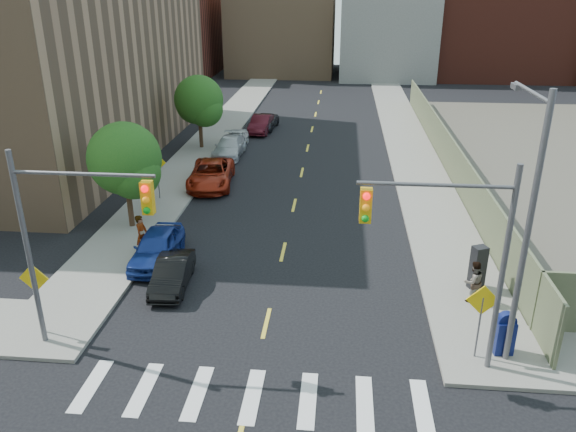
% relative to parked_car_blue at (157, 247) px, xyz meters
% --- Properties ---
extents(sidewalk_nw, '(3.50, 73.00, 0.15)m').
position_rel_parked_car_blue_xyz_m(sidewalk_nw, '(-2.25, 29.07, -0.67)').
color(sidewalk_nw, gray).
rests_on(sidewalk_nw, ground).
extents(sidewalk_ne, '(3.50, 73.00, 0.15)m').
position_rel_parked_car_blue_xyz_m(sidewalk_ne, '(13.25, 29.07, -0.67)').
color(sidewalk_ne, gray).
rests_on(sidewalk_ne, ground).
extents(fence_north, '(0.12, 44.00, 2.50)m').
position_rel_parked_car_blue_xyz_m(fence_north, '(15.10, 15.57, 0.51)').
color(fence_north, '#5F6547').
rests_on(fence_north, ground).
extents(bg_bldg_west, '(14.00, 18.00, 12.00)m').
position_rel_parked_car_blue_xyz_m(bg_bldg_west, '(-16.50, 57.57, 5.26)').
color(bg_bldg_west, '#592319').
rests_on(bg_bldg_west, ground).
extents(bg_bldg_midwest, '(14.00, 16.00, 15.00)m').
position_rel_parked_car_blue_xyz_m(bg_bldg_midwest, '(-0.50, 59.57, 6.76)').
color(bg_bldg_midwest, '#8C6B4C').
rests_on(bg_bldg_midwest, ground).
extents(bg_bldg_center, '(12.00, 16.00, 10.00)m').
position_rel_parked_car_blue_xyz_m(bg_bldg_center, '(13.50, 57.57, 4.26)').
color(bg_bldg_center, gray).
rests_on(bg_bldg_center, ground).
extents(bg_bldg_east, '(18.00, 18.00, 16.00)m').
position_rel_parked_car_blue_xyz_m(bg_bldg_east, '(27.50, 59.57, 7.26)').
color(bg_bldg_east, '#592319').
rests_on(bg_bldg_east, ground).
extents(signal_nw, '(4.59, 0.30, 7.00)m').
position_rel_parked_car_blue_xyz_m(signal_nw, '(-0.48, -6.43, 3.78)').
color(signal_nw, '#59595E').
rests_on(signal_nw, ground).
extents(signal_ne, '(4.59, 0.30, 7.00)m').
position_rel_parked_car_blue_xyz_m(signal_ne, '(11.48, -6.43, 3.78)').
color(signal_ne, '#59595E').
rests_on(signal_ne, ground).
extents(streetlight_ne, '(0.25, 3.70, 9.00)m').
position_rel_parked_car_blue_xyz_m(streetlight_ne, '(13.70, -5.53, 4.48)').
color(streetlight_ne, '#59595E').
rests_on(streetlight_ne, ground).
extents(warn_sign_nw, '(1.06, 0.06, 2.83)m').
position_rel_parked_car_blue_xyz_m(warn_sign_nw, '(-2.30, -5.93, 1.25)').
color(warn_sign_nw, '#59595E').
rests_on(warn_sign_nw, ground).
extents(warn_sign_ne, '(1.06, 0.06, 2.83)m').
position_rel_parked_car_blue_xyz_m(warn_sign_ne, '(12.70, -5.93, 1.25)').
color(warn_sign_ne, '#59595E').
rests_on(warn_sign_ne, ground).
extents(warn_sign_midwest, '(1.06, 0.06, 2.83)m').
position_rel_parked_car_blue_xyz_m(warn_sign_midwest, '(-2.30, 7.57, 1.25)').
color(warn_sign_midwest, '#59595E').
rests_on(warn_sign_midwest, ground).
extents(tree_west_near, '(3.66, 3.64, 5.52)m').
position_rel_parked_car_blue_xyz_m(tree_west_near, '(-2.50, 3.62, 2.73)').
color(tree_west_near, '#332114').
rests_on(tree_west_near, ground).
extents(tree_west_far, '(3.66, 3.64, 5.52)m').
position_rel_parked_car_blue_xyz_m(tree_west_far, '(-2.50, 18.62, 2.73)').
color(tree_west_far, '#332114').
rests_on(tree_west_far, ground).
extents(parked_car_blue, '(1.84, 4.40, 1.49)m').
position_rel_parked_car_blue_xyz_m(parked_car_blue, '(0.00, 0.00, 0.00)').
color(parked_car_blue, navy).
rests_on(parked_car_blue, ground).
extents(parked_car_black, '(1.55, 3.78, 1.22)m').
position_rel_parked_car_blue_xyz_m(parked_car_black, '(1.30, -2.09, -0.13)').
color(parked_car_black, black).
rests_on(parked_car_black, ground).
extents(parked_car_red, '(3.07, 5.71, 1.52)m').
position_rel_parked_car_blue_xyz_m(parked_car_red, '(0.10, 10.42, 0.02)').
color(parked_car_red, maroon).
rests_on(parked_car_red, ground).
extents(parked_car_silver, '(2.00, 4.81, 1.39)m').
position_rel_parked_car_blue_xyz_m(parked_car_silver, '(0.00, 16.88, -0.05)').
color(parked_car_silver, '#A6A9AD').
rests_on(parked_car_silver, ground).
extents(parked_car_white, '(1.60, 3.83, 1.30)m').
position_rel_parked_car_blue_xyz_m(parked_car_white, '(0.00, 19.39, -0.10)').
color(parked_car_white, silver).
rests_on(parked_car_white, ground).
extents(parked_car_maroon, '(1.79, 4.42, 1.43)m').
position_rel_parked_car_blue_xyz_m(parked_car_maroon, '(1.30, 24.08, -0.03)').
color(parked_car_maroon, '#3A0B14').
rests_on(parked_car_maroon, ground).
extents(parked_car_grey, '(2.43, 4.61, 1.24)m').
position_rel_parked_car_blue_xyz_m(parked_car_grey, '(1.30, 25.28, -0.13)').
color(parked_car_grey, '#222227').
rests_on(parked_car_grey, ground).
extents(mailbox, '(0.68, 0.55, 1.54)m').
position_rel_parked_car_blue_xyz_m(mailbox, '(13.65, -5.61, 0.15)').
color(mailbox, '#0E1853').
rests_on(mailbox, sidewalk_ne).
extents(payphone, '(0.69, 0.64, 1.85)m').
position_rel_parked_car_blue_xyz_m(payphone, '(13.67, -1.27, 0.33)').
color(payphone, black).
rests_on(payphone, sidewalk_ne).
extents(pedestrian_west, '(0.53, 0.75, 1.94)m').
position_rel_parked_car_blue_xyz_m(pedestrian_west, '(-0.80, 0.37, 0.38)').
color(pedestrian_west, gray).
rests_on(pedestrian_west, sidewalk_nw).
extents(pedestrian_east, '(1.01, 0.90, 1.70)m').
position_rel_parked_car_blue_xyz_m(pedestrian_east, '(13.29, -2.33, 0.26)').
color(pedestrian_east, gray).
rests_on(pedestrian_east, sidewalk_ne).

